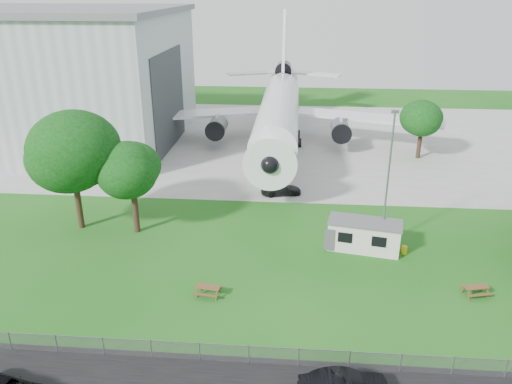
# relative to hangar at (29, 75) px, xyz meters

# --- Properties ---
(ground) EXTENTS (160.00, 160.00, 0.00)m
(ground) POSITION_rel_hangar_xyz_m (37.97, -36.00, -9.41)
(ground) COLOR #307425
(concrete_apron) EXTENTS (120.00, 46.00, 0.03)m
(concrete_apron) POSITION_rel_hangar_xyz_m (37.97, 2.00, -9.39)
(concrete_apron) COLOR #B7B7B2
(concrete_apron) RESTS_ON ground
(hangar) EXTENTS (43.00, 31.00, 18.55)m
(hangar) POSITION_rel_hangar_xyz_m (0.00, 0.00, 0.00)
(hangar) COLOR #B2B7BC
(hangar) RESTS_ON ground
(airliner) EXTENTS (46.36, 47.73, 17.69)m
(airliner) POSITION_rel_hangar_xyz_m (35.97, -0.14, -4.14)
(airliner) COLOR white
(airliner) RESTS_ON ground
(site_cabin) EXTENTS (6.95, 3.83, 2.62)m
(site_cabin) POSITION_rel_hangar_xyz_m (44.55, -30.46, -8.09)
(site_cabin) COLOR silver
(site_cabin) RESTS_ON ground
(picnic_west) EXTENTS (2.03, 1.78, 0.76)m
(picnic_west) POSITION_rel_hangar_xyz_m (32.30, -38.60, -9.41)
(picnic_west) COLOR brown
(picnic_west) RESTS_ON ground
(picnic_east) EXTENTS (2.11, 1.89, 0.76)m
(picnic_east) POSITION_rel_hangar_xyz_m (51.98, -36.96, -9.41)
(picnic_east) COLOR brown
(picnic_east) RESTS_ON ground
(fence) EXTENTS (58.00, 0.04, 1.30)m
(fence) POSITION_rel_hangar_xyz_m (37.97, -45.50, -9.41)
(fence) COLOR gray
(fence) RESTS_ON ground
(lamp_mast) EXTENTS (0.16, 0.16, 12.00)m
(lamp_mast) POSITION_rel_hangar_xyz_m (46.17, -29.80, -3.41)
(lamp_mast) COLOR slate
(lamp_mast) RESTS_ON ground
(tree_west_big) EXTENTS (9.09, 9.09, 11.87)m
(tree_west_big) POSITION_rel_hangar_xyz_m (18.41, -28.40, -2.09)
(tree_west_big) COLOR #382619
(tree_west_big) RESTS_ON ground
(tree_west_small) EXTENTS (6.42, 6.42, 9.54)m
(tree_west_small) POSITION_rel_hangar_xyz_m (23.93, -28.82, -3.10)
(tree_west_small) COLOR #382619
(tree_west_small) RESTS_ON ground
(tree_far_apron) EXTENTS (5.56, 5.56, 7.74)m
(tree_far_apron) POSITION_rel_hangar_xyz_m (54.66, -4.79, -4.46)
(tree_far_apron) COLOR #382619
(tree_far_apron) RESTS_ON ground
(car_apron_van) EXTENTS (4.68, 2.76, 1.27)m
(car_apron_van) POSITION_rel_hangar_xyz_m (36.99, -18.89, -8.77)
(car_apron_van) COLOR black
(car_apron_van) RESTS_ON ground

